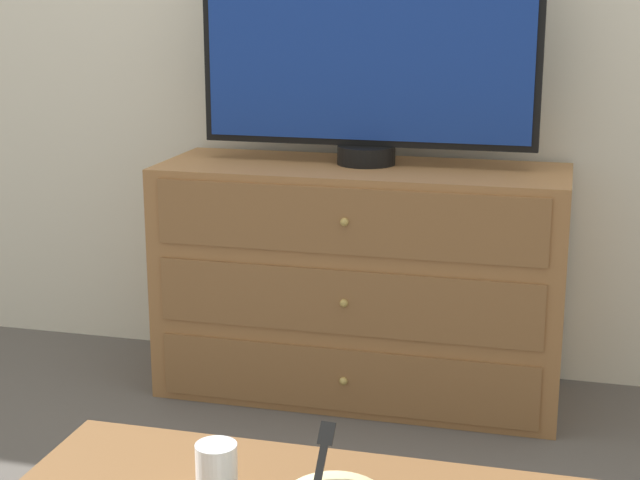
% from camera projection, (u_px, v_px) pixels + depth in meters
% --- Properties ---
extents(ground_plane, '(12.00, 12.00, 0.00)m').
position_uv_depth(ground_plane, '(352.00, 359.00, 3.30)').
color(ground_plane, '#56514C').
extents(dresser, '(1.20, 0.45, 0.70)m').
position_uv_depth(dresser, '(361.00, 281.00, 2.96)').
color(dresser, '#9E6B3D').
rests_on(dresser, ground_plane).
extents(tv, '(1.00, 0.17, 0.69)m').
position_uv_depth(tv, '(368.00, 42.00, 2.83)').
color(tv, black).
rests_on(tv, dresser).
extents(drink_cup, '(0.07, 0.07, 0.09)m').
position_uv_depth(drink_cup, '(217.00, 475.00, 1.57)').
color(drink_cup, '#9E6638').
rests_on(drink_cup, coffee_table).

